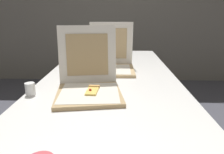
{
  "coord_description": "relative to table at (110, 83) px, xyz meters",
  "views": [
    {
      "loc": [
        0.06,
        -0.85,
        1.19
      ],
      "look_at": [
        0.02,
        0.47,
        0.79
      ],
      "focal_mm": 33.76,
      "sensor_mm": 36.0,
      "label": 1
    }
  ],
  "objects": [
    {
      "name": "wall_back",
      "position": [
        0.0,
        2.3,
        0.61
      ],
      "size": [
        10.0,
        0.1,
        2.6
      ],
      "primitive_type": "cube",
      "color": "gray",
      "rests_on": "ground"
    },
    {
      "name": "table",
      "position": [
        0.0,
        0.0,
        0.0
      ],
      "size": [
        0.99,
        2.35,
        0.73
      ],
      "color": "silver",
      "rests_on": "ground"
    },
    {
      "name": "pizza_box_front",
      "position": [
        -0.11,
        -0.32,
        0.1
      ],
      "size": [
        0.43,
        0.47,
        0.39
      ],
      "rotation": [
        0.0,
        0.0,
        0.15
      ],
      "color": "tan",
      "rests_on": "table"
    },
    {
      "name": "pizza_box_middle",
      "position": [
        0.0,
        0.21,
        0.1
      ],
      "size": [
        0.37,
        0.38,
        0.39
      ],
      "rotation": [
        0.0,
        0.0,
        0.02
      ],
      "color": "tan",
      "rests_on": "table"
    },
    {
      "name": "cup_white_far",
      "position": [
        -0.2,
        0.4,
        0.08
      ],
      "size": [
        0.06,
        0.06,
        0.07
      ],
      "primitive_type": "cylinder",
      "color": "white",
      "rests_on": "table"
    },
    {
      "name": "cup_white_mid",
      "position": [
        -0.31,
        0.08,
        0.08
      ],
      "size": [
        0.06,
        0.06,
        0.07
      ],
      "primitive_type": "cylinder",
      "color": "white",
      "rests_on": "table"
    },
    {
      "name": "cup_white_near_left",
      "position": [
        -0.45,
        -0.36,
        0.08
      ],
      "size": [
        0.06,
        0.06,
        0.07
      ],
      "primitive_type": "cylinder",
      "color": "white",
      "rests_on": "table"
    }
  ]
}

